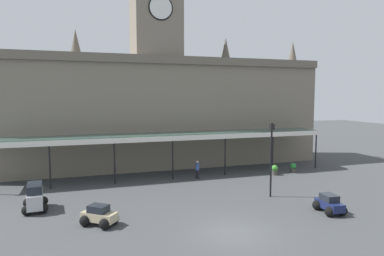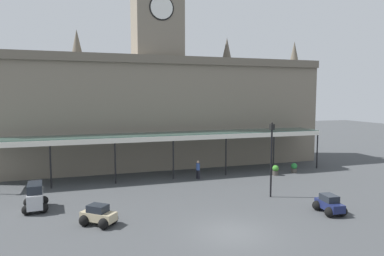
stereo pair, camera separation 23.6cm
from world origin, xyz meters
TOP-DOWN VIEW (x-y plane):
  - ground_plane at (0.00, 0.00)m, footprint 140.00×140.00m
  - station_building at (0.00, 19.52)m, footprint 35.69×6.42m
  - entrance_canopy at (-0.00, 14.08)m, footprint 30.92×3.26m
  - car_beige_sedan at (-6.93, 3.50)m, footprint 2.24×2.18m
  - car_navy_sedan at (7.30, 1.08)m, footprint 1.63×2.11m
  - car_silver_van at (-10.79, 7.50)m, footprint 1.73×2.47m
  - pedestrian_crossing_forecourt at (2.14, 12.22)m, footprint 0.34×0.36m
  - victorian_lamppost at (5.53, 5.32)m, footprint 0.30×0.30m
  - planter_near_kerb at (9.63, 11.39)m, footprint 0.60×0.60m
  - planter_by_canopy at (11.92, 11.75)m, footprint 0.60×0.60m

SIDE VIEW (x-z plane):
  - ground_plane at x=0.00m, z-range 0.00..0.00m
  - planter_near_kerb at x=9.63m, z-range 0.01..0.97m
  - planter_by_canopy at x=11.92m, z-range 0.01..0.97m
  - car_beige_sedan at x=-6.93m, z-range -0.09..1.10m
  - car_navy_sedan at x=7.30m, z-range -0.09..1.10m
  - car_silver_van at x=-10.79m, z-range -0.08..1.69m
  - pedestrian_crossing_forecourt at x=2.14m, z-range 0.07..1.74m
  - victorian_lamppost at x=5.53m, z-range 0.63..6.22m
  - entrance_canopy at x=0.00m, z-range 1.85..5.86m
  - station_building at x=0.00m, z-range -3.46..16.52m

